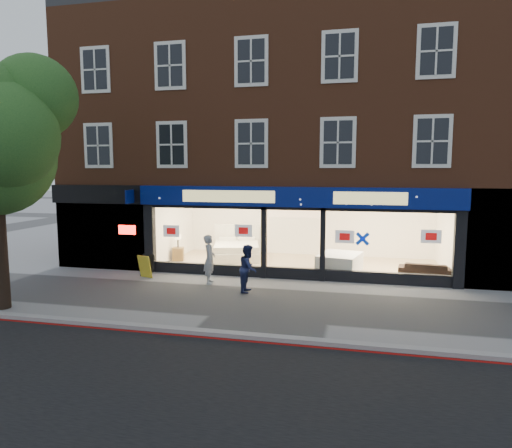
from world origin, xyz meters
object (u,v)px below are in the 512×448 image
(sofa, at_px, (426,270))
(pedestrian_grey, at_px, (210,259))
(pedestrian_blue, at_px, (248,268))
(display_bed, at_px, (237,250))
(mattress_stack, at_px, (340,263))
(a_board, at_px, (146,266))

(sofa, xyz_separation_m, pedestrian_grey, (-7.29, -2.11, 0.47))
(pedestrian_grey, relative_size, pedestrian_blue, 1.10)
(sofa, height_order, pedestrian_blue, pedestrian_blue)
(pedestrian_blue, bearing_deg, display_bed, 18.52)
(display_bed, height_order, sofa, display_bed)
(display_bed, height_order, mattress_stack, display_bed)
(display_bed, height_order, pedestrian_blue, pedestrian_blue)
(display_bed, distance_m, a_board, 4.40)
(display_bed, distance_m, sofa, 7.67)
(pedestrian_blue, bearing_deg, pedestrian_grey, 62.69)
(display_bed, distance_m, pedestrian_grey, 4.01)
(display_bed, relative_size, pedestrian_blue, 1.81)
(sofa, height_order, a_board, a_board)
(pedestrian_grey, bearing_deg, mattress_stack, -73.93)
(mattress_stack, bearing_deg, sofa, -3.84)
(display_bed, xyz_separation_m, a_board, (-2.39, -3.70, -0.05))
(mattress_stack, relative_size, a_board, 2.39)
(sofa, bearing_deg, a_board, 17.53)
(display_bed, relative_size, pedestrian_grey, 1.65)
(pedestrian_blue, bearing_deg, mattress_stack, -42.80)
(display_bed, bearing_deg, sofa, -28.70)
(a_board, bearing_deg, pedestrian_grey, 10.65)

